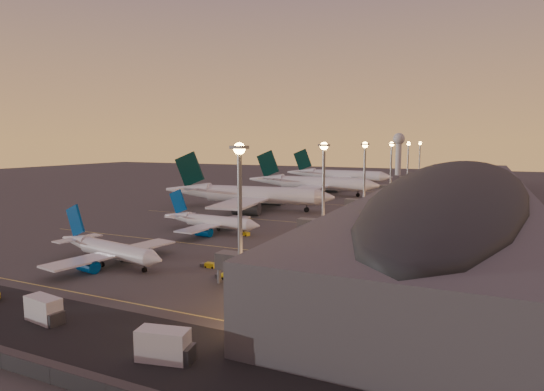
{
  "coord_description": "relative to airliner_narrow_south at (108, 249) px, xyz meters",
  "views": [
    {
      "loc": [
        69.14,
        -99.86,
        26.08
      ],
      "look_at": [
        2.0,
        45.0,
        7.0
      ],
      "focal_mm": 30.0,
      "sensor_mm": 36.0,
      "label": 1
    }
  ],
  "objects": [
    {
      "name": "ground",
      "position": [
        2.74,
        28.35,
        -3.1
      ],
      "size": [
        700.0,
        700.0,
        0.0
      ],
      "primitive_type": "plane",
      "color": "#3D3B39"
    },
    {
      "name": "airliner_narrow_south",
      "position": [
        0.0,
        0.0,
        0.0
      ],
      "size": [
        33.55,
        30.31,
        12.0
      ],
      "rotation": [
        0.0,
        0.0,
        -0.17
      ],
      "color": "silver",
      "rests_on": "ground"
    },
    {
      "name": "airliner_narrow_north",
      "position": [
        1.06,
        38.53,
        -0.03
      ],
      "size": [
        33.3,
        29.76,
        11.9
      ],
      "rotation": [
        0.0,
        0.0,
        -0.06
      ],
      "color": "silver",
      "rests_on": "ground"
    },
    {
      "name": "airliner_wide_near",
      "position": [
        -10.15,
        81.79,
        2.6
      ],
      "size": [
        69.17,
        63.5,
        22.13
      ],
      "rotation": [
        0.0,
        0.0,
        0.12
      ],
      "color": "silver",
      "rests_on": "ground"
    },
    {
      "name": "airliner_wide_mid",
      "position": [
        -4.21,
        138.56,
        2.48
      ],
      "size": [
        67.49,
        61.18,
        21.67
      ],
      "rotation": [
        0.0,
        0.0,
        0.0
      ],
      "color": "silver",
      "rests_on": "ground"
    },
    {
      "name": "airliner_wide_far",
      "position": [
        -7.81,
        195.1,
        2.43
      ],
      "size": [
        67.21,
        61.32,
        21.51
      ],
      "rotation": [
        0.0,
        0.0,
        -0.06
      ],
      "color": "silver",
      "rests_on": "ground"
    },
    {
      "name": "terminal_building",
      "position": [
        64.58,
        100.81,
        5.68
      ],
      "size": [
        56.35,
        255.0,
        17.46
      ],
      "color": "#4F4F53",
      "rests_on": "ground"
    },
    {
      "name": "light_masts",
      "position": [
        38.74,
        93.35,
        14.45
      ],
      "size": [
        2.2,
        217.2,
        25.9
      ],
      "color": "gray",
      "rests_on": "ground"
    },
    {
      "name": "radar_tower",
      "position": [
        12.74,
        288.35,
        18.77
      ],
      "size": [
        9.0,
        9.0,
        32.5
      ],
      "color": "silver",
      "rests_on": "ground"
    },
    {
      "name": "lane_markings",
      "position": [
        2.74,
        68.35,
        -3.09
      ],
      "size": [
        90.0,
        180.36,
        0.0
      ],
      "color": "#D8C659",
      "rests_on": "ground"
    },
    {
      "name": "baggage_tug_a",
      "position": [
        28.63,
        1.21,
        -2.56
      ],
      "size": [
        4.09,
        2.0,
        1.18
      ],
      "rotation": [
        0.0,
        0.0,
        0.09
      ],
      "color": "yellow",
      "rests_on": "ground"
    },
    {
      "name": "baggage_tug_b",
      "position": [
        21.16,
        6.52,
        -2.65
      ],
      "size": [
        3.39,
        1.61,
        0.99
      ],
      "rotation": [
        0.0,
        0.0,
        0.05
      ],
      "color": "yellow",
      "rests_on": "ground"
    },
    {
      "name": "baggage_tug_c",
      "position": [
        12.64,
        38.17,
        -2.65
      ],
      "size": [
        3.52,
        2.36,
        0.98
      ],
      "rotation": [
        0.0,
        0.0,
        -0.35
      ],
      "color": "yellow",
      "rests_on": "ground"
    },
    {
      "name": "catering_truck_a",
      "position": [
        15.28,
        -27.85,
        -1.4
      ],
      "size": [
        6.76,
        3.37,
        3.64
      ],
      "rotation": [
        0.0,
        0.0,
        -0.14
      ],
      "color": "silver",
      "rests_on": "ground"
    },
    {
      "name": "catering_truck_b",
      "position": [
        38.69,
        -30.0,
        -1.3
      ],
      "size": [
        7.24,
        3.97,
        3.85
      ],
      "rotation": [
        0.0,
        0.0,
        0.21
      ],
      "color": "silver",
      "rests_on": "ground"
    },
    {
      "name": "baggage_tug_d",
      "position": [
        29.04,
        23.73,
        -2.65
      ],
      "size": [
        3.42,
        1.68,
        0.99
      ],
      "rotation": [
        0.0,
        0.0,
        0.09
      ],
      "color": "yellow",
      "rests_on": "ground"
    }
  ]
}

